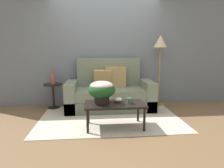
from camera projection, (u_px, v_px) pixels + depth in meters
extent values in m
plane|color=brown|center=(110.00, 118.00, 3.90)|extent=(14.00, 14.00, 0.00)
cube|color=slate|center=(106.00, 43.00, 4.74)|extent=(6.40, 0.12, 2.99)
cube|color=beige|center=(110.00, 118.00, 3.88)|extent=(2.70, 1.75, 0.01)
cube|color=#626B59|center=(110.00, 104.00, 4.46)|extent=(1.93, 0.86, 0.26)
cube|color=slate|center=(110.00, 94.00, 4.40)|extent=(1.48, 0.77, 0.21)
cube|color=slate|center=(109.00, 77.00, 4.71)|extent=(1.48, 0.15, 0.91)
cube|color=slate|center=(72.00, 96.00, 4.35)|extent=(0.22, 0.86, 0.64)
cube|color=slate|center=(147.00, 95.00, 4.50)|extent=(0.22, 0.86, 0.64)
cube|color=tan|center=(116.00, 77.00, 4.57)|extent=(0.48, 0.20, 0.47)
cube|color=tan|center=(103.00, 79.00, 4.54)|extent=(0.42, 0.25, 0.42)
cylinder|color=black|center=(88.00, 122.00, 3.13)|extent=(0.04, 0.04, 0.40)
cylinder|color=black|center=(144.00, 120.00, 3.22)|extent=(0.04, 0.04, 0.40)
cylinder|color=black|center=(88.00, 113.00, 3.57)|extent=(0.04, 0.04, 0.40)
cylinder|color=black|center=(138.00, 112.00, 3.66)|extent=(0.04, 0.04, 0.40)
cube|color=black|center=(115.00, 104.00, 3.36)|extent=(1.02, 0.55, 0.04)
cylinder|color=black|center=(54.00, 108.00, 4.55)|extent=(0.27, 0.27, 0.03)
cylinder|color=black|center=(53.00, 96.00, 4.51)|extent=(0.05, 0.05, 0.52)
cylinder|color=black|center=(53.00, 84.00, 4.46)|extent=(0.41, 0.41, 0.03)
cylinder|color=olive|center=(158.00, 104.00, 4.84)|extent=(0.32, 0.32, 0.03)
cylinder|color=olive|center=(159.00, 76.00, 4.72)|extent=(0.03, 0.03, 1.36)
cone|color=#C6B289|center=(161.00, 41.00, 4.58)|extent=(0.33, 0.33, 0.28)
cylinder|color=black|center=(102.00, 99.00, 3.36)|extent=(0.26, 0.26, 0.14)
ellipsoid|color=#1E5123|center=(102.00, 90.00, 3.33)|extent=(0.46, 0.46, 0.28)
ellipsoid|color=beige|center=(102.00, 86.00, 3.32)|extent=(0.39, 0.39, 0.16)
cylinder|color=#3D664C|center=(129.00, 101.00, 3.32)|extent=(0.09, 0.09, 0.10)
torus|color=#3D664C|center=(132.00, 101.00, 3.32)|extent=(0.07, 0.01, 0.07)
cylinder|color=silver|center=(118.00, 101.00, 3.45)|extent=(0.05, 0.05, 0.02)
ellipsoid|color=silver|center=(118.00, 100.00, 3.44)|extent=(0.15, 0.15, 0.07)
cylinder|color=#934C42|center=(53.00, 79.00, 4.44)|extent=(0.10, 0.10, 0.22)
cylinder|color=#934C42|center=(52.00, 72.00, 4.41)|extent=(0.05, 0.05, 0.07)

